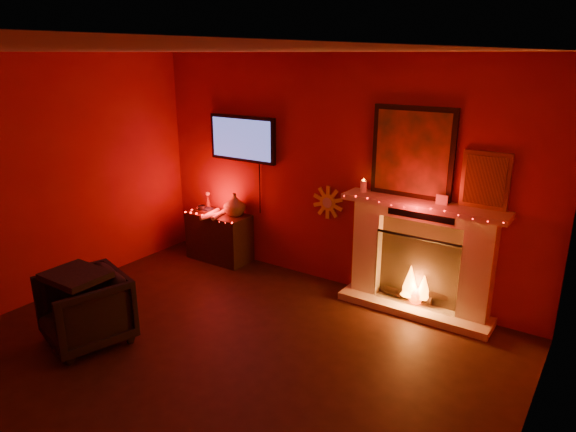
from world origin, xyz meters
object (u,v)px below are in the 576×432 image
object	(u,v)px
tv	(242,139)
sunburst_clock	(328,202)
armchair	(85,310)
console_table	(220,233)
fireplace	(420,247)

from	to	relation	value
tv	sunburst_clock	xyz separation A→B (m)	(1.25, 0.03, -0.65)
armchair	console_table	bearing A→B (deg)	114.35
sunburst_clock	armchair	bearing A→B (deg)	-115.53
fireplace	tv	bearing A→B (deg)	178.50
sunburst_clock	console_table	world-z (taller)	sunburst_clock
tv	console_table	xyz separation A→B (m)	(-0.27, -0.19, -1.27)
tv	armchair	world-z (taller)	tv
armchair	tv	bearing A→B (deg)	107.54
tv	armchair	xyz separation A→B (m)	(0.04, -2.50, -1.30)
tv	sunburst_clock	distance (m)	1.41
fireplace	armchair	bearing A→B (deg)	-134.52
armchair	sunburst_clock	bearing A→B (deg)	81.10
fireplace	sunburst_clock	xyz separation A→B (m)	(-1.19, 0.09, 0.28)
tv	sunburst_clock	size ratio (longest dim) A/B	3.10
console_table	armchair	xyz separation A→B (m)	(0.31, -2.32, -0.04)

